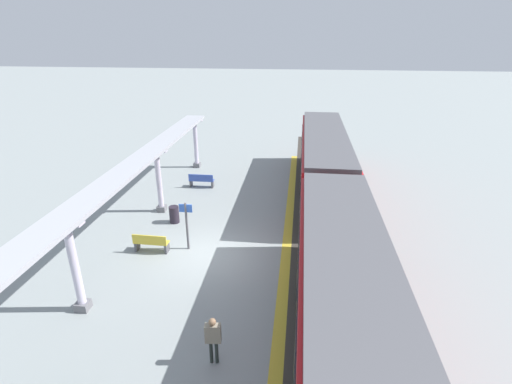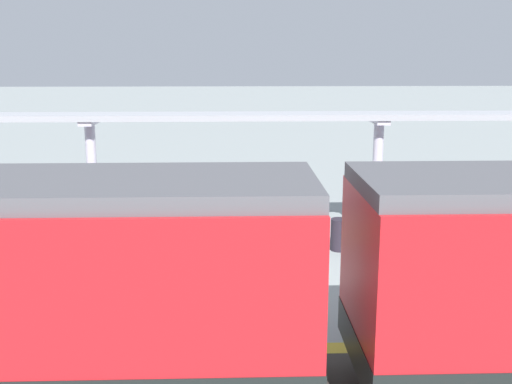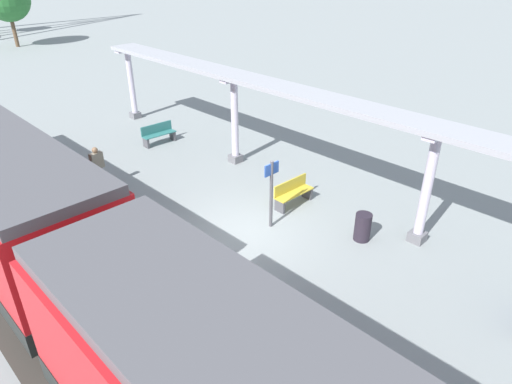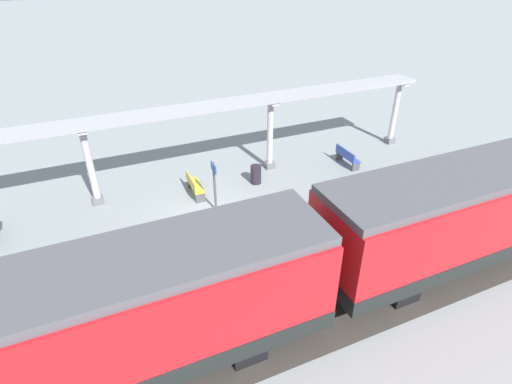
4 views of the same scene
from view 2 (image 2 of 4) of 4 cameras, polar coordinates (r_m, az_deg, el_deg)
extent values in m
plane|color=gray|center=(14.57, -1.68, -8.05)|extent=(176.00, 176.00, 0.00)
cube|color=gold|center=(11.37, -1.58, -14.23)|extent=(0.41, 28.99, 0.01)
cube|color=black|center=(10.41, 21.47, -15.89)|extent=(2.21, 0.90, 0.64)
cube|color=#1E262D|center=(10.69, -18.37, -6.87)|extent=(0.04, 1.10, 2.00)
cube|color=slate|center=(18.04, 10.82, -3.69)|extent=(0.44, 0.44, 0.30)
cylinder|color=silver|center=(17.66, 11.03, 1.41)|extent=(0.28, 0.28, 2.97)
cube|color=silver|center=(17.43, 11.25, 6.40)|extent=(1.10, 0.36, 0.12)
cube|color=slate|center=(18.03, -14.47, -3.88)|extent=(0.44, 0.44, 0.30)
cylinder|color=silver|center=(17.65, -14.76, 1.22)|extent=(0.28, 0.28, 2.97)
cube|color=silver|center=(17.42, -15.05, 6.21)|extent=(1.10, 0.36, 0.12)
cube|color=#A8AAB2|center=(16.96, -2.40, 6.94)|extent=(1.20, 23.44, 0.16)
cube|color=gold|center=(16.60, -1.82, -3.85)|extent=(1.51, 0.47, 0.04)
cube|color=gold|center=(16.54, -2.48, -3.12)|extent=(1.50, 0.09, 0.40)
cube|color=#4C4C51|center=(17.31, -1.78, -3.96)|extent=(0.11, 0.40, 0.42)
cube|color=#4C4C51|center=(16.03, -1.86, -5.32)|extent=(0.11, 0.40, 0.42)
cube|color=#4C4C51|center=(18.63, 22.16, -3.70)|extent=(0.10, 0.40, 0.42)
cylinder|color=#27202B|center=(16.72, 7.67, -3.89)|extent=(0.48, 0.48, 0.85)
cylinder|color=#4C4C51|center=(14.97, -0.39, -3.04)|extent=(0.10, 0.10, 2.20)
cube|color=#284C9E|center=(14.77, -0.39, 0.14)|extent=(0.56, 0.04, 0.36)
camera|label=1|loc=(17.28, -59.60, 18.89)|focal=27.01mm
camera|label=3|loc=(10.57, 56.86, 20.48)|focal=31.75mm
camera|label=4|loc=(5.60, -88.37, 48.25)|focal=28.62mm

